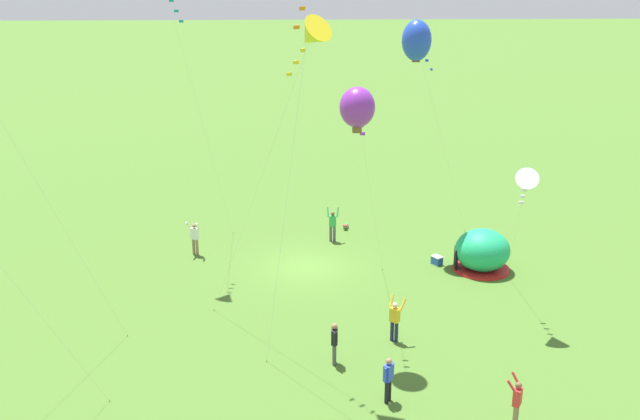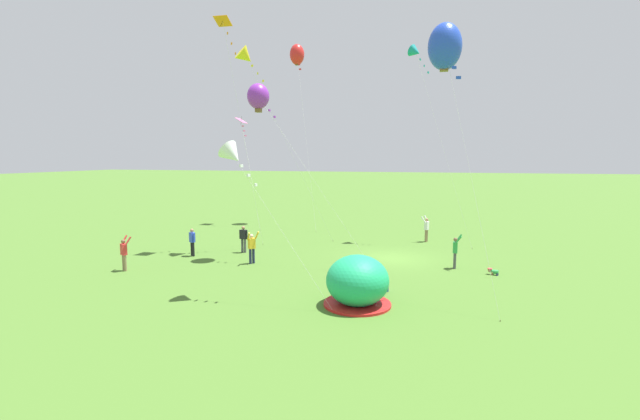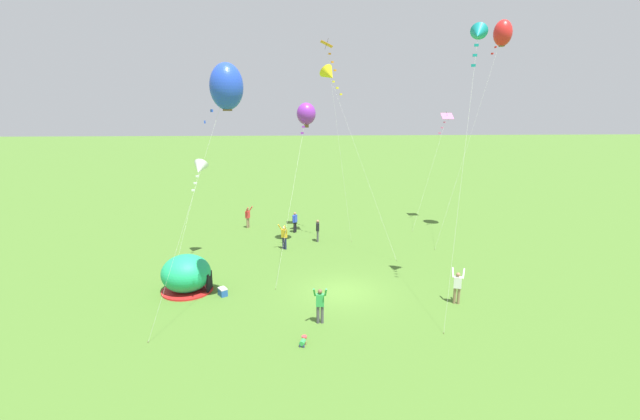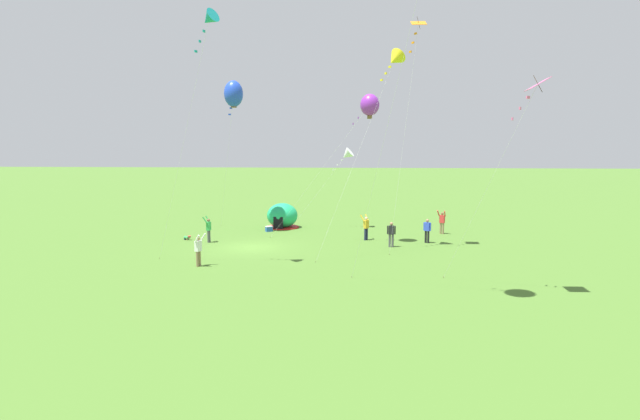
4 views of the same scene
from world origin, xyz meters
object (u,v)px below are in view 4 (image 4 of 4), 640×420
(kite_white, at_px, (347,155))
(person_watching_sky, at_px, (209,229))
(kite_blue, at_px, (234,94))
(kite_teal, at_px, (209,19))
(popup_tent, at_px, (282,216))
(kite_yellow, at_px, (395,59))
(toddler_crawling, at_px, (187,237))
(kite_purple, at_px, (370,105))
(person_near_tent, at_px, (391,233))
(person_far_back, at_px, (198,249))
(kite_pink, at_px, (533,91))
(person_center_field, at_px, (442,221))
(person_flying_kite, at_px, (366,227))
(person_with_toddler, at_px, (427,230))
(kite_orange, at_px, (417,31))
(cooler_box, at_px, (269,229))

(kite_white, bearing_deg, person_watching_sky, -52.93)
(kite_blue, xyz_separation_m, kite_teal, (11.80, 1.81, 2.56))
(popup_tent, xyz_separation_m, person_watching_sky, (7.20, -4.18, 0.00))
(kite_yellow, bearing_deg, toddler_crawling, -98.87)
(kite_yellow, bearing_deg, kite_purple, -138.14)
(kite_blue, bearing_deg, person_near_tent, 68.78)
(person_far_back, xyz_separation_m, kite_pink, (4.72, 16.53, 8.11))
(person_near_tent, bearing_deg, person_center_field, 143.25)
(popup_tent, height_order, kite_purple, kite_purple)
(person_flying_kite, xyz_separation_m, kite_pink, (13.89, 6.96, 8.11))
(kite_yellow, distance_m, kite_purple, 3.54)
(kite_blue, relative_size, kite_teal, 0.85)
(person_with_toddler, distance_m, kite_teal, 19.96)
(kite_blue, bearing_deg, kite_teal, 8.72)
(person_with_toddler, height_order, kite_blue, kite_blue)
(person_with_toddler, height_order, person_far_back, person_far_back)
(person_far_back, bearing_deg, kite_yellow, 117.32)
(person_center_field, bearing_deg, kite_orange, -24.09)
(kite_white, relative_size, kite_blue, 0.57)
(person_watching_sky, height_order, person_with_toddler, person_watching_sky)
(person_flying_kite, relative_size, kite_white, 0.28)
(popup_tent, height_order, person_flying_kite, popup_tent)
(person_center_field, xyz_separation_m, kite_blue, (1.11, -16.27, 9.89))
(kite_white, bearing_deg, kite_teal, -24.42)
(toddler_crawling, relative_size, kite_yellow, 0.04)
(person_flying_kite, bearing_deg, cooler_box, -112.28)
(person_watching_sky, relative_size, kite_orange, 0.13)
(kite_orange, distance_m, kite_teal, 13.14)
(cooler_box, relative_size, person_near_tent, 0.37)
(toddler_crawling, distance_m, kite_blue, 11.53)
(kite_teal, bearing_deg, kite_pink, 74.72)
(person_with_toddler, bearing_deg, kite_orange, -26.56)
(kite_blue, bearing_deg, person_center_field, 93.89)
(popup_tent, bearing_deg, cooler_box, -20.16)
(kite_blue, height_order, kite_teal, kite_teal)
(person_near_tent, bearing_deg, toddler_crawling, -95.67)
(toddler_crawling, bearing_deg, person_near_tent, 84.33)
(kite_pink, bearing_deg, kite_white, -155.98)
(kite_blue, bearing_deg, person_flying_kite, 78.34)
(person_flying_kite, distance_m, kite_blue, 14.41)
(kite_white, bearing_deg, popup_tent, -89.18)
(kite_orange, bearing_deg, kite_blue, -112.43)
(kite_white, height_order, kite_teal, kite_teal)
(kite_orange, relative_size, kite_purple, 1.44)
(cooler_box, relative_size, kite_pink, 0.07)
(kite_purple, relative_size, kite_pink, 1.06)
(popup_tent, bearing_deg, person_watching_sky, -30.14)
(person_watching_sky, xyz_separation_m, kite_pink, (11.99, 18.21, 8.11))
(kite_white, xyz_separation_m, kite_pink, (19.26, 8.58, 2.92))
(person_flying_kite, xyz_separation_m, kite_white, (-5.37, -1.62, 5.19))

